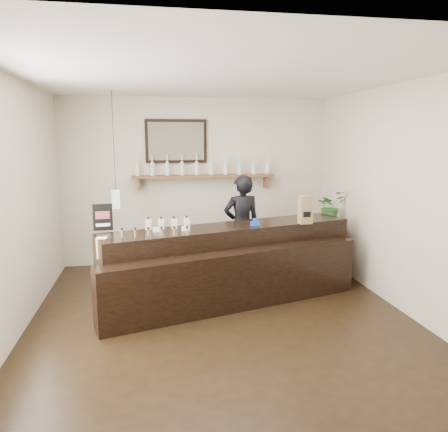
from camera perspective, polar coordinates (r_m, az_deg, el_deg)
name	(u,v)px	position (r m, az deg, el deg)	size (l,w,h in m)	color
ground	(221,316)	(5.43, -0.35, -12.99)	(5.00, 5.00, 0.00)	black
room_shell	(221,176)	(5.01, -0.38, 5.22)	(5.00, 5.00, 5.00)	beige
back_wall_decor	(188,161)	(7.34, -4.67, 7.21)	(2.66, 0.96, 1.69)	brown
counter	(231,266)	(5.84, 0.96, -6.52)	(3.53, 1.88, 1.14)	black
promo_sign	(103,217)	(5.72, -15.56, -0.16)	(0.24, 0.05, 0.34)	black
paper_bag	(305,210)	(6.06, 10.59, 0.81)	(0.18, 0.14, 0.38)	#977249
tape_dispenser	(255,223)	(5.85, 4.10, -0.89)	(0.12, 0.05, 0.10)	#1949B5
side_cabinet	(329,246)	(7.22, 13.51, -3.89)	(0.58, 0.67, 0.83)	brown
potted_plant	(330,206)	(7.09, 13.73, 1.28)	(0.44, 0.38, 0.49)	#2B6026
shopkeeper	(242,219)	(6.74, 2.33, -0.45)	(0.65, 0.43, 1.79)	black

